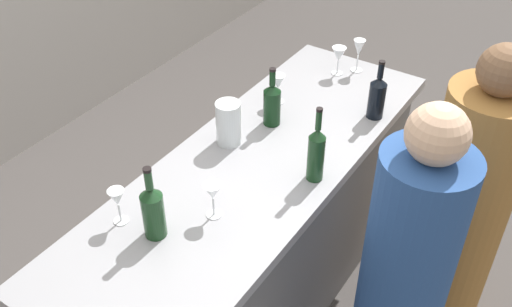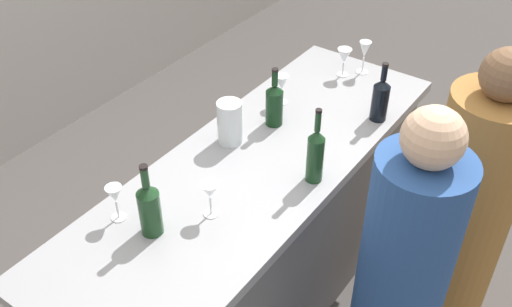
% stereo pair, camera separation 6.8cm
% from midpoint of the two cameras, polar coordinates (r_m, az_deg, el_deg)
% --- Properties ---
extents(bar_counter, '(2.13, 0.71, 1.00)m').
position_cam_midpoint_polar(bar_counter, '(2.82, 0.70, -8.78)').
color(bar_counter, slate).
rests_on(bar_counter, ground).
extents(wine_bottle_leftmost_olive_green, '(0.08, 0.08, 0.31)m').
position_cam_midpoint_polar(wine_bottle_leftmost_olive_green, '(2.13, -9.41, -5.23)').
color(wine_bottle_leftmost_olive_green, '#193D1E').
rests_on(wine_bottle_leftmost_olive_green, bar_counter).
extents(wine_bottle_second_left_olive_green, '(0.07, 0.07, 0.34)m').
position_cam_midpoint_polar(wine_bottle_second_left_olive_green, '(2.34, 6.63, -0.06)').
color(wine_bottle_second_left_olive_green, '#193D1E').
rests_on(wine_bottle_second_left_olive_green, bar_counter).
extents(wine_bottle_center_dark_green, '(0.08, 0.08, 0.29)m').
position_cam_midpoint_polar(wine_bottle_center_dark_green, '(2.67, 2.53, 4.87)').
color(wine_bottle_center_dark_green, black).
rests_on(wine_bottle_center_dark_green, bar_counter).
extents(wine_bottle_second_right_near_black, '(0.08, 0.08, 0.29)m').
position_cam_midpoint_polar(wine_bottle_second_right_near_black, '(2.76, 12.69, 5.23)').
color(wine_bottle_second_right_near_black, black).
rests_on(wine_bottle_second_right_near_black, bar_counter).
extents(wine_glass_near_left, '(0.07, 0.07, 0.15)m').
position_cam_midpoint_polar(wine_glass_near_left, '(2.18, -3.62, -3.73)').
color(wine_glass_near_left, white).
rests_on(wine_glass_near_left, bar_counter).
extents(wine_glass_near_center, '(0.06, 0.06, 0.18)m').
position_cam_midpoint_polar(wine_glass_near_center, '(3.12, 11.13, 9.75)').
color(wine_glass_near_center, white).
rests_on(wine_glass_near_center, bar_counter).
extents(wine_glass_near_right, '(0.08, 0.08, 0.15)m').
position_cam_midpoint_polar(wine_glass_near_right, '(3.09, 9.20, 9.28)').
color(wine_glass_near_right, white).
rests_on(wine_glass_near_right, bar_counter).
extents(wine_glass_far_left, '(0.07, 0.07, 0.15)m').
position_cam_midpoint_polar(wine_glass_far_left, '(2.82, 3.20, 6.79)').
color(wine_glass_far_left, white).
rests_on(wine_glass_far_left, bar_counter).
extents(wine_glass_far_center, '(0.06, 0.06, 0.15)m').
position_cam_midpoint_polar(wine_glass_far_center, '(2.22, -12.71, -4.04)').
color(wine_glass_far_center, white).
rests_on(wine_glass_far_center, bar_counter).
extents(water_pitcher, '(0.11, 0.11, 0.20)m').
position_cam_midpoint_polar(water_pitcher, '(2.55, -1.81, 3.01)').
color(water_pitcher, silver).
rests_on(water_pitcher, bar_counter).
extents(person_left_guest, '(0.47, 0.47, 1.54)m').
position_cam_midpoint_polar(person_left_guest, '(2.85, 20.37, -5.57)').
color(person_left_guest, '#9E6B33').
rests_on(person_left_guest, ground).
extents(person_center_guest, '(0.39, 0.39, 1.60)m').
position_cam_midpoint_polar(person_center_guest, '(2.38, 14.36, -13.34)').
color(person_center_guest, '#284C8C').
rests_on(person_center_guest, ground).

